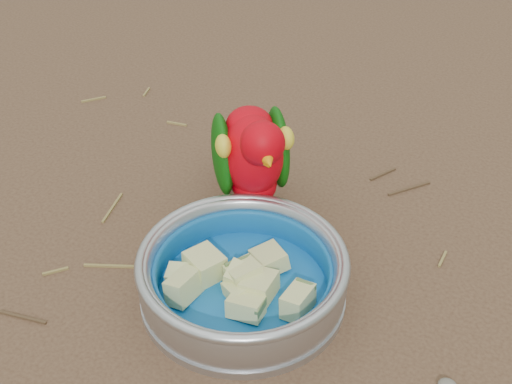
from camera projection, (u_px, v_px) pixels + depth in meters
The scene contains 6 objects.
ground at pixel (218, 351), 0.74m from camera, with size 60.00×60.00×0.00m, color brown.
food_bowl at pixel (243, 292), 0.80m from camera, with size 0.23×0.23×0.02m, color #B2B2BA.
bowl_wall at pixel (243, 273), 0.78m from camera, with size 0.23×0.23×0.04m, color #B2B2BA, non-canonical shape.
fruit_wedges at pixel (243, 278), 0.78m from camera, with size 0.14×0.14×0.03m, color #D6D687, non-canonical shape.
lory_parrot at pixel (253, 164), 0.87m from camera, with size 0.10×0.20×0.16m, color #BE000C, non-canonical shape.
ground_debris at pixel (202, 305), 0.79m from camera, with size 0.90×0.80×0.01m, color olive, non-canonical shape.
Camera 1 is at (0.26, -0.42, 0.58)m, focal length 50.00 mm.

